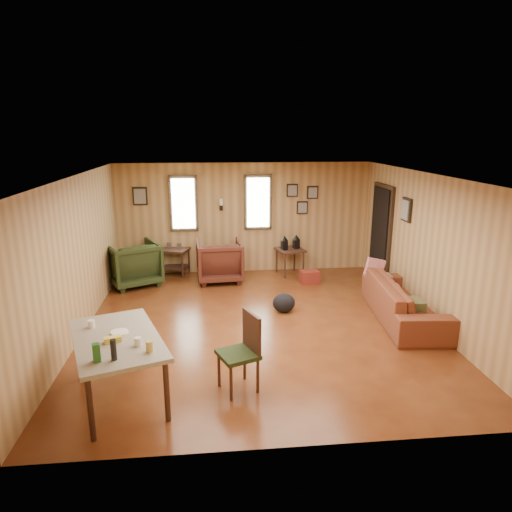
{
  "coord_description": "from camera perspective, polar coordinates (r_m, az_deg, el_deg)",
  "views": [
    {
      "loc": [
        -0.72,
        -6.82,
        3.04
      ],
      "look_at": [
        0.0,
        0.4,
        1.05
      ],
      "focal_mm": 32.0,
      "sensor_mm": 36.0,
      "label": 1
    }
  ],
  "objects": [
    {
      "name": "sofa",
      "position": [
        7.93,
        18.13,
        -4.6
      ],
      "size": [
        0.85,
        2.3,
        0.88
      ],
      "primitive_type": "imported",
      "rotation": [
        0.0,
        0.0,
        1.48
      ],
      "color": "brown",
      "rests_on": "ground"
    },
    {
      "name": "dining_table",
      "position": [
        5.51,
        -17.0,
        -10.41
      ],
      "size": [
        1.37,
        1.75,
        1.0
      ],
      "rotation": [
        0.0,
        0.0,
        0.34
      ],
      "color": "gray",
      "rests_on": "ground"
    },
    {
      "name": "cooler",
      "position": [
        9.48,
        6.66,
        -2.62
      ],
      "size": [
        0.4,
        0.31,
        0.27
      ],
      "rotation": [
        0.0,
        0.0,
        0.12
      ],
      "color": "maroon",
      "rests_on": "ground"
    },
    {
      "name": "dining_chair",
      "position": [
        5.57,
        -1.58,
        -11.36
      ],
      "size": [
        0.57,
        0.57,
        0.96
      ],
      "rotation": [
        0.0,
        0.0,
        0.39
      ],
      "color": "#263217",
      "rests_on": "ground"
    },
    {
      "name": "side_table",
      "position": [
        9.93,
        4.29,
        1.04
      ],
      "size": [
        0.68,
        0.68,
        0.88
      ],
      "rotation": [
        0.0,
        0.0,
        0.27
      ],
      "color": "#43281D",
      "rests_on": "ground"
    },
    {
      "name": "recliner_green",
      "position": [
        9.55,
        -15.1,
        -0.69
      ],
      "size": [
        1.25,
        1.22,
        0.98
      ],
      "primitive_type": "imported",
      "rotation": [
        0.0,
        0.0,
        -2.68
      ],
      "color": "#263217",
      "rests_on": "ground"
    },
    {
      "name": "recliner_brown",
      "position": [
        9.51,
        -4.59,
        -0.37
      ],
      "size": [
        0.98,
        0.92,
        0.95
      ],
      "primitive_type": "imported",
      "rotation": [
        0.0,
        0.0,
        3.21
      ],
      "color": "#492016",
      "rests_on": "ground"
    },
    {
      "name": "backpack",
      "position": [
        7.95,
        3.5,
        -5.87
      ],
      "size": [
        0.47,
        0.41,
        0.34
      ],
      "rotation": [
        0.0,
        0.0,
        0.35
      ],
      "color": "black",
      "rests_on": "ground"
    },
    {
      "name": "room",
      "position": [
        7.38,
        1.41,
        0.94
      ],
      "size": [
        5.54,
        6.04,
        2.44
      ],
      "color": "brown",
      "rests_on": "ground"
    },
    {
      "name": "sofa_pillows",
      "position": [
        8.03,
        16.56,
        -3.7
      ],
      "size": [
        0.48,
        1.88,
        0.39
      ],
      "rotation": [
        0.0,
        0.0,
        -0.05
      ],
      "color": "#4F502C",
      "rests_on": "sofa"
    },
    {
      "name": "end_table",
      "position": [
        10.06,
        -10.07,
        -0.09
      ],
      "size": [
        0.69,
        0.66,
        0.72
      ],
      "rotation": [
        0.0,
        0.0,
        -0.3
      ],
      "color": "#43281D",
      "rests_on": "ground"
    }
  ]
}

